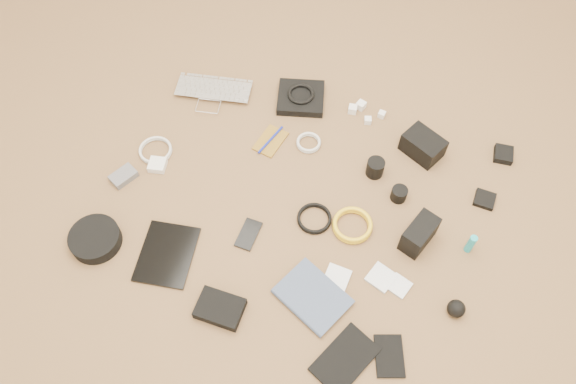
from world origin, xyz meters
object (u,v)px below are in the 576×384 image
(dslr_camera, at_px, (423,146))
(phone, at_px, (249,234))
(laptop, at_px, (211,97))
(tablet, at_px, (167,254))
(paperback, at_px, (295,314))
(headphone_case, at_px, (95,239))

(dslr_camera, relative_size, phone, 1.26)
(laptop, xyz_separation_m, dslr_camera, (0.86, 0.04, 0.03))
(tablet, relative_size, paperback, 1.04)
(phone, height_order, paperback, paperback)
(headphone_case, distance_m, paperback, 0.74)
(tablet, relative_size, phone, 1.98)
(phone, bearing_deg, paperback, -40.33)
(dslr_camera, height_order, phone, dslr_camera)
(laptop, height_order, headphone_case, headphone_case)
(laptop, xyz_separation_m, paperback, (0.64, -0.74, -0.00))
(tablet, height_order, headphone_case, headphone_case)
(tablet, bearing_deg, paperback, -16.07)
(phone, distance_m, paperback, 0.33)
(dslr_camera, height_order, tablet, dslr_camera)
(phone, bearing_deg, dslr_camera, 49.78)
(dslr_camera, xyz_separation_m, phone, (-0.48, -0.56, -0.04))
(dslr_camera, distance_m, headphone_case, 1.24)
(dslr_camera, bearing_deg, phone, -105.47)
(phone, height_order, headphone_case, headphone_case)
(headphone_case, relative_size, paperback, 0.79)
(dslr_camera, relative_size, tablet, 0.64)
(laptop, xyz_separation_m, headphone_case, (-0.10, -0.73, 0.01))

